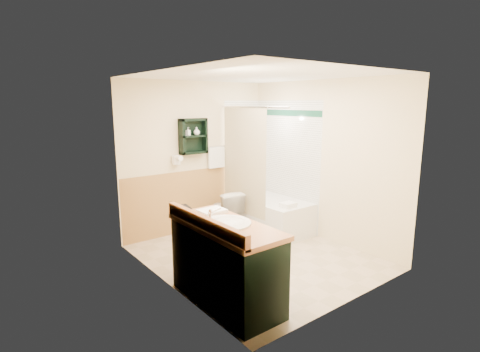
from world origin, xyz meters
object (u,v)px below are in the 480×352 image
object	(u,v)px
vanity	(226,263)
toilet	(225,211)
vanity_book	(175,200)
hair_dryer	(176,160)
wall_shelf	(193,136)
soap_bottle_a	(188,134)
soap_bottle_b	(197,132)
bathtub	(268,213)

from	to	relation	value
vanity	toilet	xyz separation A→B (m)	(1.28, 1.80, -0.09)
vanity_book	hair_dryer	bearing A→B (deg)	72.38
wall_shelf	hair_dryer	world-z (taller)	wall_shelf
soap_bottle_a	vanity	bearing A→B (deg)	-110.88
vanity	soap_bottle_b	world-z (taller)	soap_bottle_b
bathtub	soap_bottle_a	size ratio (longest dim) A/B	11.94
toilet	soap_bottle_b	distance (m)	1.35
bathtub	toilet	bearing A→B (deg)	152.99
vanity	soap_bottle_a	distance (m)	2.53
hair_dryer	soap_bottle_b	distance (m)	0.55
soap_bottle_a	hair_dryer	bearing A→B (deg)	171.70
vanity	vanity_book	distance (m)	0.96
soap_bottle_a	wall_shelf	bearing A→B (deg)	3.03
wall_shelf	soap_bottle_b	bearing A→B (deg)	-4.80
vanity_book	toilet	bearing A→B (deg)	47.05
bathtub	soap_bottle_a	bearing A→B (deg)	150.89
toilet	soap_bottle_b	size ratio (longest dim) A/B	5.54
wall_shelf	hair_dryer	bearing A→B (deg)	175.24
hair_dryer	vanity	distance (m)	2.34
toilet	hair_dryer	bearing A→B (deg)	-16.75
vanity	soap_bottle_a	world-z (taller)	soap_bottle_a
bathtub	soap_bottle_b	world-z (taller)	soap_bottle_b
wall_shelf	hair_dryer	xyz separation A→B (m)	(-0.30, 0.02, -0.35)
toilet	soap_bottle_b	xyz separation A→B (m)	(-0.33, 0.30, 1.28)
soap_bottle_b	toilet	bearing A→B (deg)	-42.32
vanity	vanity_book	size ratio (longest dim) A/B	5.89
bathtub	soap_bottle_a	xyz separation A→B (m)	(-1.12, 0.62, 1.33)
vanity	vanity_book	world-z (taller)	vanity_book
wall_shelf	toilet	world-z (taller)	wall_shelf
vanity_book	bathtub	bearing A→B (deg)	30.29
hair_dryer	wall_shelf	bearing A→B (deg)	-4.76
hair_dryer	soap_bottle_b	xyz separation A→B (m)	(0.36, -0.03, 0.41)
toilet	bathtub	bearing A→B (deg)	161.78
vanity	soap_bottle_a	bearing A→B (deg)	69.12
wall_shelf	vanity	bearing A→B (deg)	-113.04
wall_shelf	vanity	xyz separation A→B (m)	(-0.89, -2.10, -1.12)
wall_shelf	bathtub	size ratio (longest dim) A/B	0.37
soap_bottle_a	vanity_book	bearing A→B (deg)	-126.00
hair_dryer	bathtub	distance (m)	1.75
hair_dryer	vanity	size ratio (longest dim) A/B	0.18
wall_shelf	soap_bottle_b	size ratio (longest dim) A/B	4.44
wall_shelf	soap_bottle_a	world-z (taller)	wall_shelf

